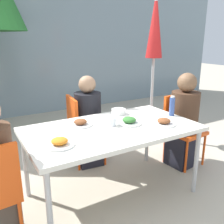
{
  "coord_description": "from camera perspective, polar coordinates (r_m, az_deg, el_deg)",
  "views": [
    {
      "loc": [
        -1.12,
        -1.92,
        1.54
      ],
      "look_at": [
        0.0,
        0.0,
        0.88
      ],
      "focal_mm": 40.0,
      "sensor_mm": 36.0,
      "label": 1
    }
  ],
  "objects": [
    {
      "name": "chair_right",
      "position": [
        3.24,
        15.44,
        -2.65
      ],
      "size": [
        0.44,
        0.44,
        0.87
      ],
      "rotation": [
        0.0,
        0.0,
        -3.05
      ],
      "color": "#E54C14",
      "rests_on": "ground"
    },
    {
      "name": "building_facade",
      "position": [
        5.39,
        -18.95,
        15.29
      ],
      "size": [
        10.0,
        0.2,
        3.0
      ],
      "color": "gray",
      "rests_on": "ground"
    },
    {
      "name": "person_right",
      "position": [
        3.14,
        16.05,
        -2.46
      ],
      "size": [
        0.33,
        0.33,
        1.16
      ],
      "rotation": [
        0.0,
        0.0,
        -3.05
      ],
      "color": "black",
      "rests_on": "ground"
    },
    {
      "name": "salad_bowl",
      "position": [
        2.77,
        1.53,
        0.1
      ],
      "size": [
        0.16,
        0.16,
        0.06
      ],
      "color": "white",
      "rests_on": "dining_table"
    },
    {
      "name": "drinking_cup",
      "position": [
        2.4,
        -0.01,
        -2.24
      ],
      "size": [
        0.08,
        0.08,
        0.08
      ],
      "color": "white",
      "rests_on": "dining_table"
    },
    {
      "name": "person_far",
      "position": [
        3.06,
        -5.44,
        -2.72
      ],
      "size": [
        0.32,
        0.32,
        1.12
      ],
      "rotation": [
        0.0,
        0.0,
        -1.68
      ],
      "color": "black",
      "rests_on": "ground"
    },
    {
      "name": "chair_far",
      "position": [
        3.09,
        -7.13,
        -3.05
      ],
      "size": [
        0.44,
        0.44,
        0.87
      ],
      "rotation": [
        0.0,
        0.0,
        -1.68
      ],
      "color": "#E54C14",
      "rests_on": "ground"
    },
    {
      "name": "plate_2",
      "position": [
        2.43,
        -7.22,
        -2.55
      ],
      "size": [
        0.23,
        0.23,
        0.06
      ],
      "color": "white",
      "rests_on": "dining_table"
    },
    {
      "name": "dining_table",
      "position": [
        2.39,
        0.0,
        -4.6
      ],
      "size": [
        1.62,
        0.91,
        0.73
      ],
      "color": "silver",
      "rests_on": "ground"
    },
    {
      "name": "plate_0",
      "position": [
        2.01,
        -11.88,
        -6.9
      ],
      "size": [
        0.24,
        0.24,
        0.07
      ],
      "color": "white",
      "rests_on": "dining_table"
    },
    {
      "name": "closed_umbrella",
      "position": [
        3.86,
        9.68,
        16.28
      ],
      "size": [
        0.36,
        0.36,
        2.21
      ],
      "color": "#333333",
      "rests_on": "ground"
    },
    {
      "name": "bottle",
      "position": [
        2.77,
        13.55,
        1.29
      ],
      "size": [
        0.06,
        0.06,
        0.22
      ],
      "color": "#334C8E",
      "rests_on": "dining_table"
    },
    {
      "name": "plate_1",
      "position": [
        2.46,
        3.95,
        -2.12
      ],
      "size": [
        0.25,
        0.25,
        0.07
      ],
      "color": "white",
      "rests_on": "dining_table"
    },
    {
      "name": "ground_plane",
      "position": [
        2.71,
        0.0,
        -18.06
      ],
      "size": [
        24.0,
        24.0,
        0.0
      ],
      "primitive_type": "plane",
      "color": "#B2A893"
    },
    {
      "name": "plate_3",
      "position": [
        2.49,
        11.77,
        -2.3
      ],
      "size": [
        0.23,
        0.23,
        0.07
      ],
      "color": "white",
      "rests_on": "dining_table"
    }
  ]
}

